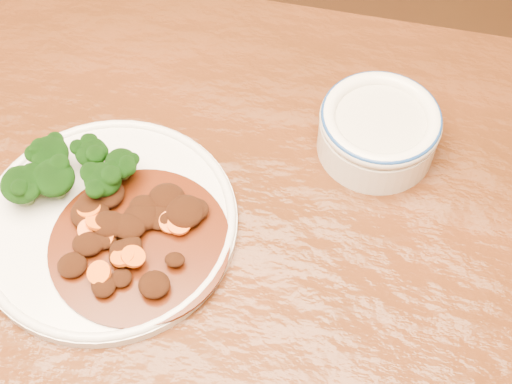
{
  "coord_description": "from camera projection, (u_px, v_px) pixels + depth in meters",
  "views": [
    {
      "loc": [
        0.17,
        -0.32,
        1.41
      ],
      "look_at": [
        0.12,
        0.11,
        0.77
      ],
      "focal_mm": 50.0,
      "sensor_mm": 36.0,
      "label": 1
    }
  ],
  "objects": [
    {
      "name": "dining_table",
      "position": [
        139.0,
        311.0,
        0.81
      ],
      "size": [
        1.6,
        1.08,
        0.75
      ],
      "rotation": [
        0.0,
        0.0,
        -0.13
      ],
      "color": "#50230E",
      "rests_on": "ground"
    },
    {
      "name": "dinner_plate",
      "position": [
        108.0,
        222.0,
        0.77
      ],
      "size": [
        0.28,
        0.28,
        0.02
      ],
      "rotation": [
        0.0,
        0.0,
        -0.03
      ],
      "color": "white",
      "rests_on": "dining_table"
    },
    {
      "name": "mince_stew",
      "position": [
        132.0,
        229.0,
        0.75
      ],
      "size": [
        0.19,
        0.19,
        0.03
      ],
      "color": "#4C1708",
      "rests_on": "dinner_plate"
    },
    {
      "name": "dip_bowl",
      "position": [
        379.0,
        129.0,
        0.81
      ],
      "size": [
        0.14,
        0.14,
        0.06
      ],
      "rotation": [
        0.0,
        0.0,
        -0.14
      ],
      "color": "silver",
      "rests_on": "dining_table"
    },
    {
      "name": "broccoli_florets",
      "position": [
        66.0,
        171.0,
        0.77
      ],
      "size": [
        0.14,
        0.09,
        0.05
      ],
      "color": "#72944C",
      "rests_on": "dinner_plate"
    }
  ]
}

